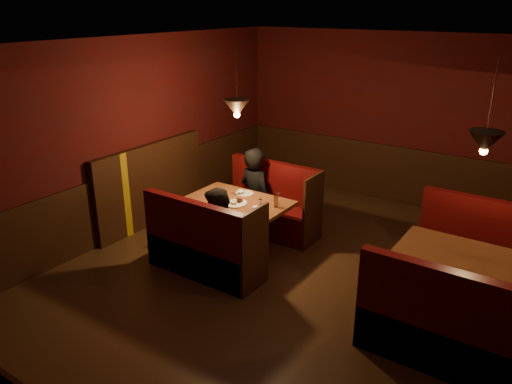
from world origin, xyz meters
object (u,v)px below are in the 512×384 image
Objects in this scene: main_bench_near at (203,251)px; diner_a at (255,179)px; second_bench_far at (480,262)px; main_table at (239,212)px; second_table at (463,273)px; second_bench_near at (441,333)px; diner_b at (219,219)px; main_bench_far at (271,210)px.

diner_a is at bearing 98.22° from main_bench_near.
main_bench_near is at bearing -151.13° from second_bench_far.
main_table is 0.91× the size of second_bench_far.
second_table is 0.90× the size of second_bench_far.
second_table is at bearing 92.20° from second_bench_near.
main_bench_near is 1.00× the size of second_bench_near.
diner_b reaches higher than second_bench_near.
second_bench_near is at bearing -87.80° from second_table.
main_table is 0.85m from main_bench_far.
second_bench_far is at bearing 87.80° from second_table.
main_bench_near reaches higher than main_table.
second_bench_near reaches higher than main_table.
diner_a is (-3.22, 1.55, 0.48)m from second_bench_near.
main_bench_near is at bearing 179.19° from second_bench_near.
main_bench_far is 1.46m from diner_b.
diner_a is (-0.20, 0.70, 0.25)m from main_table.
diner_a reaches higher than second_bench_near.
diner_a is at bearing 115.85° from diner_b.
diner_a is at bearing 167.63° from second_table.
second_bench_far is 1.00× the size of second_bench_near.
diner_a is at bearing 106.22° from main_table.
diner_a is (-0.22, -0.11, 0.49)m from main_bench_far.
diner_a reaches higher than second_bench_far.
diner_b is at bearing -86.20° from main_bench_far.
main_bench_far is 0.55m from diner_a.
second_bench_far is at bearing 38.66° from diner_b.
diner_b is (0.09, 0.21, 0.40)m from main_bench_near.
main_bench_far is 3.43m from second_bench_near.
main_table is at bearing 112.64° from diner_b.
second_bench_far is (0.03, 0.85, -0.24)m from second_table.
main_table is at bearing -164.37° from second_bench_far.
second_table is 0.90× the size of second_bench_near.
main_bench_far is 3.00m from second_bench_far.
main_table is at bearing 119.55° from diner_a.
main_table is 0.85m from main_bench_near.
main_bench_far reaches higher than main_table.
main_table is 0.91× the size of second_bench_near.
second_table is 0.88m from second_bench_far.
main_bench_far is 1.00× the size of second_bench_far.
second_bench_far is 1.70m from second_bench_near.
second_table is (2.99, -0.00, 0.01)m from main_table.
main_bench_far and main_bench_near have the same top height.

